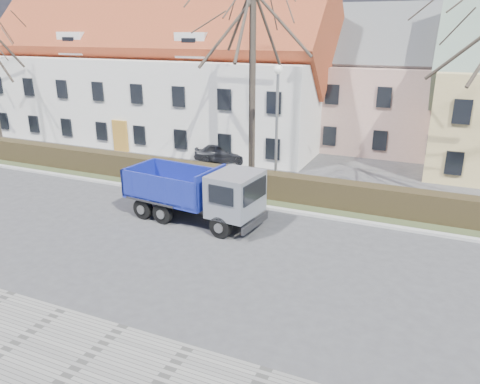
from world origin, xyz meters
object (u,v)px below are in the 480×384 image
at_px(cart_frame, 209,195).
at_px(parked_car_a, 223,152).
at_px(dump_truck, 189,192).
at_px(streetlight, 277,131).

relative_size(cart_frame, parked_car_a, 0.21).
height_order(dump_truck, cart_frame, dump_truck).
bearing_deg(dump_truck, cart_frame, 102.31).
bearing_deg(parked_car_a, streetlight, -142.69).
bearing_deg(parked_car_a, cart_frame, -172.00).
bearing_deg(streetlight, parked_car_a, 139.77).
distance_m(dump_truck, streetlight, 5.90).
relative_size(dump_truck, streetlight, 1.00).
relative_size(dump_truck, parked_car_a, 1.79).
height_order(streetlight, parked_car_a, streetlight).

